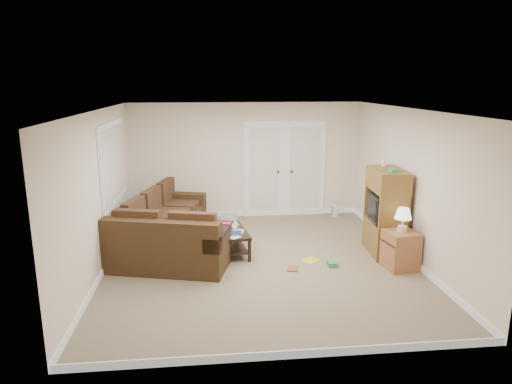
{
  "coord_description": "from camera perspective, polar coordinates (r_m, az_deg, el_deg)",
  "views": [
    {
      "loc": [
        -0.82,
        -7.05,
        2.91
      ],
      "look_at": [
        -0.03,
        0.42,
        1.1
      ],
      "focal_mm": 32.0,
      "sensor_mm": 36.0,
      "label": 1
    }
  ],
  "objects": [
    {
      "name": "floor_greenbox",
      "position": [
        7.61,
        9.51,
        -8.82
      ],
      "size": [
        0.15,
        0.2,
        0.08
      ],
      "primitive_type": "cube",
      "rotation": [
        0.0,
        0.0,
        -0.02
      ],
      "color": "#429351",
      "rests_on": "floor"
    },
    {
      "name": "floor",
      "position": [
        7.67,
        0.53,
        -8.75
      ],
      "size": [
        5.5,
        5.5,
        0.0
      ],
      "primitive_type": "plane",
      "color": "gray",
      "rests_on": "ground"
    },
    {
      "name": "window_left",
      "position": [
        8.33,
        -17.4,
        3.53
      ],
      "size": [
        0.05,
        1.92,
        1.42
      ],
      "color": "silver",
      "rests_on": "wall_left"
    },
    {
      "name": "wall_right",
      "position": [
        7.96,
        18.72,
        0.79
      ],
      "size": [
        0.02,
        5.5,
        2.5
      ],
      "primitive_type": "cube",
      "color": "white",
      "rests_on": "floor"
    },
    {
      "name": "coffee_table",
      "position": [
        8.01,
        -3.2,
        -6.0
      ],
      "size": [
        0.67,
        1.1,
        0.71
      ],
      "rotation": [
        0.0,
        0.0,
        0.15
      ],
      "color": "black",
      "rests_on": "floor"
    },
    {
      "name": "wall_front",
      "position": [
        4.68,
        4.45,
        -7.27
      ],
      "size": [
        5.0,
        0.02,
        2.5
      ],
      "primitive_type": "cube",
      "color": "white",
      "rests_on": "floor"
    },
    {
      "name": "wall_back",
      "position": [
        9.97,
        -1.27,
        3.96
      ],
      "size": [
        5.0,
        0.02,
        2.5
      ],
      "primitive_type": "cube",
      "color": "white",
      "rests_on": "floor"
    },
    {
      "name": "floor_magazine",
      "position": [
        7.79,
        6.85,
        -8.46
      ],
      "size": [
        0.37,
        0.36,
        0.01
      ],
      "primitive_type": "cube",
      "rotation": [
        0.0,
        0.0,
        0.62
      ],
      "color": "yellow",
      "rests_on": "floor"
    },
    {
      "name": "french_doors",
      "position": [
        10.08,
        3.58,
        2.8
      ],
      "size": [
        1.8,
        0.05,
        2.13
      ],
      "color": "silver",
      "rests_on": "floor"
    },
    {
      "name": "space_heater",
      "position": [
        10.27,
        9.81,
        -2.31
      ],
      "size": [
        0.13,
        0.12,
        0.28
      ],
      "primitive_type": "cube",
      "rotation": [
        0.0,
        0.0,
        0.23
      ],
      "color": "white",
      "rests_on": "floor"
    },
    {
      "name": "tv_armoire",
      "position": [
        8.16,
        15.9,
        -2.34
      ],
      "size": [
        0.57,
        0.96,
        1.6
      ],
      "rotation": [
        0.0,
        0.0,
        -0.07
      ],
      "color": "brown",
      "rests_on": "floor"
    },
    {
      "name": "wall_left",
      "position": [
        7.43,
        -18.97,
        -0.1
      ],
      "size": [
        0.02,
        5.5,
        2.5
      ],
      "primitive_type": "cube",
      "color": "white",
      "rests_on": "floor"
    },
    {
      "name": "ceiling",
      "position": [
        7.11,
        0.57,
        10.24
      ],
      "size": [
        5.0,
        5.5,
        0.02
      ],
      "primitive_type": "cube",
      "color": "white",
      "rests_on": "wall_back"
    },
    {
      "name": "side_cabinet",
      "position": [
        7.67,
        17.64,
        -6.55
      ],
      "size": [
        0.53,
        0.53,
        1.0
      ],
      "rotation": [
        0.0,
        0.0,
        0.14
      ],
      "color": "#A7683D",
      "rests_on": "floor"
    },
    {
      "name": "floor_book",
      "position": [
        7.42,
        3.97,
        -9.5
      ],
      "size": [
        0.22,
        0.27,
        0.02
      ],
      "primitive_type": "imported",
      "rotation": [
        0.0,
        0.0,
        -0.3
      ],
      "color": "brown",
      "rests_on": "floor"
    },
    {
      "name": "baseboards",
      "position": [
        7.65,
        0.53,
        -8.41
      ],
      "size": [
        5.0,
        5.5,
        0.1
      ],
      "primitive_type": null,
      "color": "silver",
      "rests_on": "floor"
    },
    {
      "name": "sectional_sofa",
      "position": [
        8.17,
        -11.15,
        -5.0
      ],
      "size": [
        2.08,
        3.25,
        0.89
      ],
      "rotation": [
        0.0,
        0.0,
        -0.25
      ],
      "color": "#3F2C18",
      "rests_on": "floor"
    }
  ]
}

